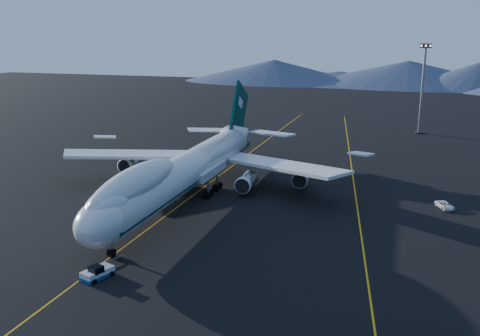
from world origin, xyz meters
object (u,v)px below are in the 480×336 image
(boeing_747, at_px, (186,170))
(pushback_tug, at_px, (98,274))
(floodlight_mast, at_px, (422,89))
(service_van, at_px, (445,205))

(boeing_747, relative_size, pushback_tug, 15.38)
(pushback_tug, bearing_deg, floodlight_mast, 89.80)
(boeing_747, bearing_deg, floodlight_mast, 63.33)
(pushback_tug, distance_m, floodlight_mast, 123.23)
(service_van, bearing_deg, boeing_747, 167.37)
(pushback_tug, height_order, floodlight_mast, floodlight_mast)
(boeing_747, distance_m, floodlight_mast, 93.11)
(pushback_tug, height_order, service_van, pushback_tug)
(pushback_tug, distance_m, service_van, 60.81)
(floodlight_mast, bearing_deg, boeing_747, -116.67)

